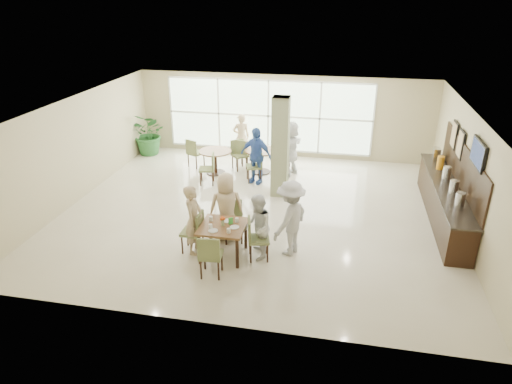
% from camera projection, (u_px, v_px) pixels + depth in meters
% --- Properties ---
extents(ground, '(10.00, 10.00, 0.00)m').
position_uv_depth(ground, '(257.00, 211.00, 12.05)').
color(ground, beige).
rests_on(ground, ground).
extents(room_shell, '(10.00, 10.00, 10.00)m').
position_uv_depth(room_shell, '(258.00, 150.00, 11.36)').
color(room_shell, white).
rests_on(room_shell, ground).
extents(window_bank, '(7.00, 0.04, 7.00)m').
position_uv_depth(window_bank, '(268.00, 116.00, 15.56)').
color(window_bank, silver).
rests_on(window_bank, ground).
extents(column, '(0.45, 0.45, 2.80)m').
position_uv_depth(column, '(280.00, 148.00, 12.48)').
color(column, '#797E57').
rests_on(column, ground).
extents(main_table, '(0.97, 0.97, 0.75)m').
position_uv_depth(main_table, '(223.00, 229.00, 9.78)').
color(main_table, brown).
rests_on(main_table, ground).
extents(round_table_left, '(1.02, 1.02, 0.75)m').
position_uv_depth(round_table_left, '(215.00, 156.00, 14.32)').
color(round_table_left, brown).
rests_on(round_table_left, ground).
extents(round_table_right, '(1.03, 1.03, 0.75)m').
position_uv_depth(round_table_right, '(261.00, 156.00, 14.39)').
color(round_table_right, brown).
rests_on(round_table_right, ground).
extents(chairs_main_table, '(2.01, 1.96, 0.95)m').
position_uv_depth(chairs_main_table, '(224.00, 236.00, 9.87)').
color(chairs_main_table, olive).
rests_on(chairs_main_table, ground).
extents(chairs_table_left, '(2.09, 1.95, 0.95)m').
position_uv_depth(chairs_table_left, '(214.00, 159.00, 14.37)').
color(chairs_table_left, olive).
rests_on(chairs_table_left, ground).
extents(chairs_table_right, '(1.93, 1.78, 0.95)m').
position_uv_depth(chairs_table_right, '(261.00, 158.00, 14.44)').
color(chairs_table_right, olive).
rests_on(chairs_table_right, ground).
extents(tabletop_clutter, '(0.72, 0.68, 0.21)m').
position_uv_depth(tabletop_clutter, '(223.00, 223.00, 9.71)').
color(tabletop_clutter, white).
rests_on(tabletop_clutter, main_table).
extents(buffet_counter, '(0.64, 4.70, 1.95)m').
position_uv_depth(buffet_counter, '(445.00, 199.00, 11.44)').
color(buffet_counter, black).
rests_on(buffet_counter, ground).
extents(wall_tv, '(0.06, 1.00, 0.58)m').
position_uv_depth(wall_tv, '(478.00, 154.00, 9.76)').
color(wall_tv, black).
rests_on(wall_tv, ground).
extents(framed_art_a, '(0.05, 0.55, 0.70)m').
position_uv_depth(framed_art_a, '(461.00, 144.00, 11.31)').
color(framed_art_a, black).
rests_on(framed_art_a, ground).
extents(framed_art_b, '(0.05, 0.55, 0.70)m').
position_uv_depth(framed_art_b, '(454.00, 135.00, 12.03)').
color(framed_art_b, black).
rests_on(framed_art_b, ground).
extents(potted_plant, '(1.69, 1.69, 1.50)m').
position_uv_depth(potted_plant, '(150.00, 134.00, 15.89)').
color(potted_plant, '#26602A').
rests_on(potted_plant, ground).
extents(teen_left, '(0.38, 0.58, 1.59)m').
position_uv_depth(teen_left, '(194.00, 220.00, 9.90)').
color(teen_left, tan).
rests_on(teen_left, ground).
extents(teen_far, '(0.90, 0.69, 1.64)m').
position_uv_depth(teen_far, '(226.00, 207.00, 10.41)').
color(teen_far, tan).
rests_on(teen_far, ground).
extents(teen_right, '(0.72, 0.83, 1.47)m').
position_uv_depth(teen_right, '(257.00, 227.00, 9.71)').
color(teen_right, white).
rests_on(teen_right, ground).
extents(teen_standing, '(1.04, 1.27, 1.71)m').
position_uv_depth(teen_standing, '(290.00, 218.00, 9.83)').
color(teen_standing, '#B6B7B9').
rests_on(teen_standing, ground).
extents(adult_a, '(1.12, 0.84, 1.71)m').
position_uv_depth(adult_a, '(256.00, 155.00, 13.52)').
color(adult_a, '#395DAD').
rests_on(adult_a, ground).
extents(adult_b, '(1.29, 1.75, 1.73)m').
position_uv_depth(adult_b, '(290.00, 148.00, 14.07)').
color(adult_b, white).
rests_on(adult_b, ground).
extents(adult_standing, '(0.67, 0.55, 1.58)m').
position_uv_depth(adult_standing, '(241.00, 137.00, 15.43)').
color(adult_standing, tan).
rests_on(adult_standing, ground).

